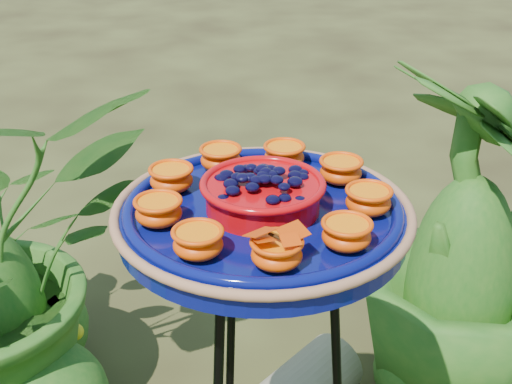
{
  "coord_description": "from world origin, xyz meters",
  "views": [
    {
      "loc": [
        0.08,
        -1.06,
        1.46
      ],
      "look_at": [
        0.11,
        -0.07,
        0.95
      ],
      "focal_mm": 50.0,
      "sensor_mm": 36.0,
      "label": 1
    }
  ],
  "objects": [
    {
      "name": "feeder_dish",
      "position": [
        0.12,
        -0.09,
        0.93
      ],
      "size": [
        0.59,
        0.59,
        0.11
      ],
      "rotation": [
        0.0,
        0.0,
        0.43
      ],
      "color": "#070C52",
      "rests_on": "tripod_stand"
    },
    {
      "name": "shrub_back_right",
      "position": [
        0.67,
        0.51,
        0.49
      ],
      "size": [
        0.7,
        0.7,
        0.97
      ],
      "primitive_type": "imported",
      "rotation": [
        0.0,
        0.0,
        1.92
      ],
      "color": "#1E5416",
      "rests_on": "ground"
    }
  ]
}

